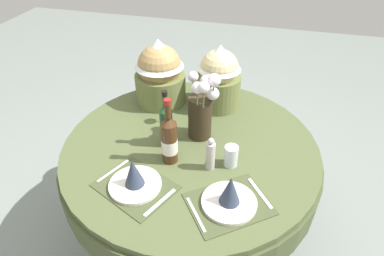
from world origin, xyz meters
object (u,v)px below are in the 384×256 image
at_px(flower_vase, 201,109).
at_px(pepper_mill, 211,155).
at_px(dining_table, 190,162).
at_px(place_setting_left, 134,179).
at_px(tumbler_near_left, 231,156).
at_px(gift_tub_back_left, 160,70).
at_px(gift_tub_back_centre, 219,75).
at_px(wine_bottle_centre, 166,125).
at_px(wine_bottle_left, 169,139).
at_px(place_setting_right, 230,197).

distance_m(flower_vase, pepper_mill, 0.27).
bearing_deg(dining_table, place_setting_left, -114.58).
bearing_deg(tumbler_near_left, gift_tub_back_left, 137.12).
bearing_deg(gift_tub_back_centre, place_setting_left, -106.50).
xyz_separation_m(dining_table, wine_bottle_centre, (-0.12, -0.03, 0.25)).
height_order(wine_bottle_left, wine_bottle_centre, wine_bottle_left).
bearing_deg(place_setting_left, wine_bottle_left, 64.90).
xyz_separation_m(pepper_mill, gift_tub_back_centre, (-0.07, 0.57, 0.12)).
bearing_deg(tumbler_near_left, gift_tub_back_centre, 107.65).
height_order(place_setting_left, wine_bottle_centre, wine_bottle_centre).
relative_size(wine_bottle_left, gift_tub_back_left, 0.87).
bearing_deg(pepper_mill, place_setting_right, -57.85).
bearing_deg(place_setting_left, tumbler_near_left, 32.73).
height_order(place_setting_left, place_setting_right, same).
bearing_deg(place_setting_right, pepper_mill, 122.15).
relative_size(place_setting_right, tumbler_near_left, 3.88).
bearing_deg(flower_vase, dining_table, -114.21).
xyz_separation_m(wine_bottle_left, pepper_mill, (0.20, -0.01, -0.05)).
height_order(dining_table, pepper_mill, pepper_mill).
relative_size(dining_table, gift_tub_back_centre, 3.50).
bearing_deg(gift_tub_back_centre, pepper_mill, -82.58).
xyz_separation_m(dining_table, flower_vase, (0.04, 0.08, 0.30)).
distance_m(dining_table, flower_vase, 0.32).
height_order(gift_tub_back_left, gift_tub_back_centre, gift_tub_back_left).
bearing_deg(tumbler_near_left, place_setting_right, -82.09).
height_order(wine_bottle_left, pepper_mill, wine_bottle_left).
height_order(dining_table, gift_tub_back_left, gift_tub_back_left).
bearing_deg(gift_tub_back_centre, tumbler_near_left, -72.35).
xyz_separation_m(dining_table, gift_tub_back_left, (-0.29, 0.38, 0.34)).
xyz_separation_m(place_setting_left, place_setting_right, (0.43, 0.00, 0.00)).
bearing_deg(place_setting_left, wine_bottle_centre, 82.02).
relative_size(dining_table, wine_bottle_centre, 4.27).
distance_m(place_setting_left, wine_bottle_centre, 0.34).
bearing_deg(tumbler_near_left, wine_bottle_centre, 167.77).
bearing_deg(gift_tub_back_left, place_setting_left, -80.46).
height_order(dining_table, wine_bottle_left, wine_bottle_left).
bearing_deg(wine_bottle_centre, dining_table, 14.45).
distance_m(place_setting_right, gift_tub_back_left, 0.93).
bearing_deg(pepper_mill, wine_bottle_centre, 154.20).
bearing_deg(place_setting_left, flower_vase, 65.49).
bearing_deg(place_setting_right, wine_bottle_centre, 139.71).
bearing_deg(place_setting_right, dining_table, 126.69).
relative_size(flower_vase, gift_tub_back_left, 0.98).
relative_size(flower_vase, wine_bottle_left, 1.12).
relative_size(place_setting_left, wine_bottle_centre, 1.29).
relative_size(dining_table, flower_vase, 3.46).
xyz_separation_m(flower_vase, wine_bottle_left, (-0.10, -0.23, -0.04)).
xyz_separation_m(dining_table, place_setting_left, (-0.17, -0.36, 0.18)).
height_order(place_setting_right, tumbler_near_left, place_setting_right).
distance_m(place_setting_right, wine_bottle_centre, 0.51).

